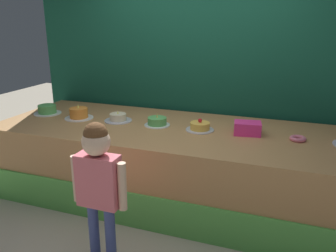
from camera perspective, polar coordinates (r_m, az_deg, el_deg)
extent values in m
plane|color=#ADA38E|center=(3.30, -2.44, -17.06)|extent=(12.00, 12.00, 0.00)
cube|color=#B27F4C|center=(3.66, 1.52, -6.27)|extent=(3.85, 1.36, 0.79)
cube|color=#59B24C|center=(3.19, -2.55, -14.53)|extent=(3.85, 0.02, 0.35)
cube|color=#144C38|center=(4.14, 5.10, 10.09)|extent=(4.24, 0.08, 2.69)
cylinder|color=#3F4C8C|center=(2.88, -12.22, -16.93)|extent=(0.08, 0.08, 0.52)
cylinder|color=#3F4C8C|center=(2.81, -9.57, -17.65)|extent=(0.08, 0.08, 0.52)
cube|color=#D86672|center=(2.61, -11.49, -8.91)|extent=(0.32, 0.15, 0.40)
cylinder|color=beige|center=(2.72, -15.02, -8.45)|extent=(0.06, 0.06, 0.37)
cylinder|color=beige|center=(2.53, -7.65, -9.98)|extent=(0.06, 0.06, 0.37)
sphere|color=beige|center=(2.49, -11.91, -2.58)|extent=(0.21, 0.21, 0.21)
sphere|color=brown|center=(2.48, -11.99, -1.34)|extent=(0.18, 0.18, 0.18)
cube|color=#F83591|center=(3.41, 13.11, -0.36)|extent=(0.28, 0.22, 0.12)
torus|color=pink|center=(3.38, 20.86, -1.97)|extent=(0.15, 0.15, 0.04)
cylinder|color=white|center=(4.32, -19.44, 2.02)|extent=(0.32, 0.32, 0.01)
cylinder|color=#59B259|center=(4.30, -19.51, 2.70)|extent=(0.21, 0.21, 0.10)
cylinder|color=white|center=(4.01, -14.62, 1.32)|extent=(0.32, 0.32, 0.01)
cylinder|color=orange|center=(3.99, -14.68, 2.15)|extent=(0.20, 0.20, 0.11)
cone|color=#F2E566|center=(3.97, -14.77, 3.26)|extent=(0.02, 0.02, 0.05)
cylinder|color=silver|center=(3.82, -8.31, 0.92)|extent=(0.30, 0.30, 0.01)
cylinder|color=beige|center=(3.81, -8.34, 1.52)|extent=(0.18, 0.18, 0.07)
cone|color=#F2E566|center=(3.79, -8.37, 2.30)|extent=(0.02, 0.02, 0.03)
cylinder|color=white|center=(3.62, -1.82, 0.18)|extent=(0.27, 0.27, 0.01)
cylinder|color=#59B259|center=(3.61, -1.82, 0.84)|extent=(0.20, 0.20, 0.08)
cone|color=#F2E566|center=(3.59, -1.84, 1.86)|extent=(0.02, 0.02, 0.06)
cylinder|color=silver|center=(3.48, 5.33, -0.62)|extent=(0.29, 0.29, 0.01)
cylinder|color=#F2BF4C|center=(3.46, 5.35, 0.03)|extent=(0.20, 0.20, 0.07)
sphere|color=red|center=(3.45, 5.37, 0.93)|extent=(0.04, 0.04, 0.04)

